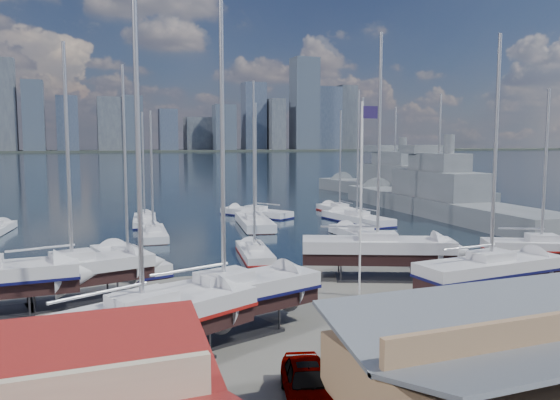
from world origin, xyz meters
name	(u,v)px	position (x,y,z in m)	size (l,w,h in m)	color
ground	(325,304)	(0.00, -10.00, 0.00)	(1400.00, 1400.00, 0.00)	#605E59
water	(96,160)	(0.00, 300.00, -0.15)	(1400.00, 600.00, 0.40)	#172236
far_shore	(84,151)	(0.00, 560.00, 1.10)	(1400.00, 80.00, 2.20)	#2D332D
skyline	(75,114)	(-7.83, 553.76, 39.09)	(639.14, 43.80, 107.69)	#475166
shed_grey	(531,371)	(0.00, -26.00, 2.15)	(12.60, 8.40, 4.17)	#8C6B4C
sailboat_cradle_1	(143,321)	(-11.67, -15.92, 2.15)	(11.19, 7.28, 17.50)	#2D2D33
sailboat_cradle_2	(72,270)	(-14.47, -4.26, 2.07)	(10.06, 4.85, 15.84)	#2D2D33
sailboat_cradle_3	(224,296)	(-7.29, -13.27, 2.13)	(11.09, 5.95, 17.16)	#2D2D33
sailboat_cradle_4	(377,249)	(6.30, -5.66, 2.16)	(11.16, 7.11, 17.59)	#2D2D33
sailboat_cradle_5	(491,271)	(9.46, -13.65, 2.08)	(10.26, 3.54, 16.28)	#2D2D33
sailboat_cradle_6	(541,248)	(18.63, -8.84, 1.96)	(8.63, 5.94, 13.87)	#2D2D33
sailboat_moored_3	(128,263)	(-10.30, 4.94, 0.31)	(5.48, 11.57, 16.68)	black
sailboat_moored_4	(153,235)	(-6.53, 17.52, 0.32)	(3.30, 9.30, 13.77)	black
sailboat_moored_5	(145,222)	(-6.10, 27.73, 0.31)	(3.85, 9.76, 14.20)	black
sailboat_moored_6	(255,254)	(0.30, 4.64, 0.31)	(3.78, 8.71, 12.60)	black
sailboat_moored_7	(254,224)	(5.69, 20.89, 0.32)	(5.34, 12.18, 17.80)	black
sailboat_moored_8	(256,214)	(8.76, 29.36, 0.31)	(8.03, 10.59, 15.83)	black
sailboat_moored_9	(361,237)	(13.20, 8.88, 0.32)	(3.17, 10.08, 15.07)	black
sailboat_moored_10	(357,220)	(18.58, 19.38, 0.31)	(4.64, 11.71, 17.03)	black
sailboat_moored_11	(340,211)	(20.80, 28.30, 0.31)	(2.91, 10.07, 15.02)	black
naval_ship_east	(437,203)	(32.70, 22.22, 1.66)	(10.79, 45.31, 18.04)	slate
naval_ship_west	(394,188)	(40.90, 45.74, 1.66)	(10.91, 42.73, 17.80)	slate
car_a	(308,382)	(-6.21, -21.33, 0.79)	(1.86, 4.63, 1.58)	gray
car_b	(381,343)	(-1.32, -18.61, 0.73)	(1.55, 4.46, 1.47)	gray
car_d	(514,316)	(7.23, -17.93, 0.81)	(2.27, 5.57, 1.62)	gray
flagpole	(362,191)	(1.67, -11.44, 7.09)	(1.08, 0.12, 12.28)	white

